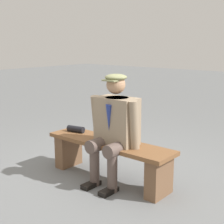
{
  "coord_description": "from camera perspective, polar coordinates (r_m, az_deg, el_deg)",
  "views": [
    {
      "loc": [
        -2.37,
        2.78,
        1.58
      ],
      "look_at": [
        -0.05,
        0.0,
        0.81
      ],
      "focal_mm": 53.15,
      "sensor_mm": 36.0,
      "label": 1
    }
  ],
  "objects": [
    {
      "name": "ground_plane",
      "position": [
        3.98,
        -0.54,
        -11.42
      ],
      "size": [
        30.0,
        30.0,
        0.0
      ],
      "primitive_type": "plane",
      "color": "slate"
    },
    {
      "name": "bench",
      "position": [
        3.87,
        -0.55,
        -7.26
      ],
      "size": [
        1.61,
        0.41,
        0.46
      ],
      "color": "brown",
      "rests_on": "ground"
    },
    {
      "name": "seated_man",
      "position": [
        3.65,
        0.36,
        -2.27
      ],
      "size": [
        0.64,
        0.55,
        1.24
      ],
      "color": "gray",
      "rests_on": "ground"
    },
    {
      "name": "rolled_magazine",
      "position": [
        4.22,
        -6.25,
        -2.93
      ],
      "size": [
        0.24,
        0.12,
        0.08
      ],
      "primitive_type": "cylinder",
      "rotation": [
        0.0,
        1.57,
        0.2
      ],
      "color": "black",
      "rests_on": "bench"
    }
  ]
}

